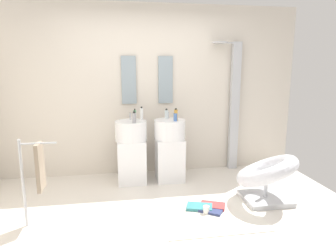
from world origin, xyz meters
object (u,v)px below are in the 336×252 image
(pedestal_sink_right, at_px, (170,148))
(soap_bottle_white, at_px, (142,114))
(towel_rack, at_px, (37,169))
(soap_bottle_blue, at_px, (175,117))
(soap_bottle_green, at_px, (135,116))
(pedestal_sink_left, at_px, (131,150))
(soap_bottle_clear, at_px, (166,114))
(soap_bottle_grey, at_px, (134,118))
(magazine_navy, at_px, (211,210))
(magazine_teal, at_px, (199,207))
(shower_column, at_px, (234,104))
(lounge_chair, at_px, (267,175))
(magazine_red, at_px, (213,206))
(coffee_mug, at_px, (206,210))
(soap_bottle_amber, at_px, (176,115))

(pedestal_sink_right, height_order, soap_bottle_white, soap_bottle_white)
(towel_rack, height_order, soap_bottle_blue, soap_bottle_blue)
(pedestal_sink_right, relative_size, soap_bottle_green, 5.31)
(pedestal_sink_left, distance_m, soap_bottle_white, 0.55)
(soap_bottle_clear, relative_size, soap_bottle_grey, 0.95)
(towel_rack, relative_size, soap_bottle_grey, 6.13)
(soap_bottle_green, distance_m, soap_bottle_clear, 0.54)
(magazine_navy, relative_size, soap_bottle_grey, 1.67)
(soap_bottle_green, xyz_separation_m, soap_bottle_grey, (-0.01, -0.03, -0.02))
(magazine_teal, xyz_separation_m, soap_bottle_white, (-0.59, 1.04, 0.98))
(shower_column, height_order, lounge_chair, shower_column)
(pedestal_sink_right, height_order, magazine_teal, pedestal_sink_right)
(pedestal_sink_right, relative_size, magazine_red, 3.47)
(lounge_chair, bearing_deg, shower_column, 88.34)
(magazine_red, bearing_deg, magazine_teal, -152.84)
(coffee_mug, xyz_separation_m, soap_bottle_green, (-0.74, 1.01, 0.95))
(pedestal_sink_left, height_order, magazine_teal, pedestal_sink_left)
(shower_column, xyz_separation_m, soap_bottle_clear, (-1.13, -0.22, -0.10))
(soap_bottle_amber, bearing_deg, magazine_teal, -82.55)
(soap_bottle_white, height_order, soap_bottle_clear, soap_bottle_white)
(magazine_navy, xyz_separation_m, coffee_mug, (-0.07, -0.03, 0.03))
(towel_rack, xyz_separation_m, soap_bottle_green, (1.07, 0.95, 0.37))
(coffee_mug, height_order, soap_bottle_white, soap_bottle_white)
(towel_rack, relative_size, soap_bottle_amber, 5.27)
(pedestal_sink_left, height_order, magazine_red, pedestal_sink_left)
(soap_bottle_clear, bearing_deg, soap_bottle_grey, -151.19)
(shower_column, height_order, soap_bottle_white, shower_column)
(pedestal_sink_right, height_order, soap_bottle_blue, soap_bottle_blue)
(magazine_red, height_order, magazine_teal, same)
(soap_bottle_blue, bearing_deg, shower_column, 23.25)
(magazine_teal, bearing_deg, soap_bottle_amber, 115.89)
(coffee_mug, height_order, soap_bottle_blue, soap_bottle_blue)
(magazine_navy, height_order, magazine_red, magazine_red)
(towel_rack, relative_size, soap_bottle_clear, 6.45)
(soap_bottle_white, bearing_deg, magazine_teal, -60.38)
(shower_column, height_order, soap_bottle_green, shower_column)
(magazine_red, bearing_deg, magazine_navy, -92.22)
(magazine_teal, bearing_deg, towel_rack, -159.39)
(magazine_navy, distance_m, soap_bottle_amber, 1.41)
(pedestal_sink_left, relative_size, lounge_chair, 0.92)
(magazine_teal, relative_size, soap_bottle_clear, 2.04)
(lounge_chair, height_order, soap_bottle_grey, soap_bottle_grey)
(soap_bottle_grey, distance_m, soap_bottle_blue, 0.59)
(lounge_chair, relative_size, magazine_red, 3.77)
(shower_column, xyz_separation_m, lounge_chair, (-0.04, -1.26, -0.73))
(magazine_navy, xyz_separation_m, soap_bottle_white, (-0.71, 1.13, 0.98))
(magazine_navy, xyz_separation_m, soap_bottle_blue, (-0.24, 0.99, 0.95))
(coffee_mug, distance_m, soap_bottle_clear, 1.58)
(coffee_mug, relative_size, soap_bottle_amber, 0.48)
(coffee_mug, relative_size, soap_bottle_white, 0.44)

